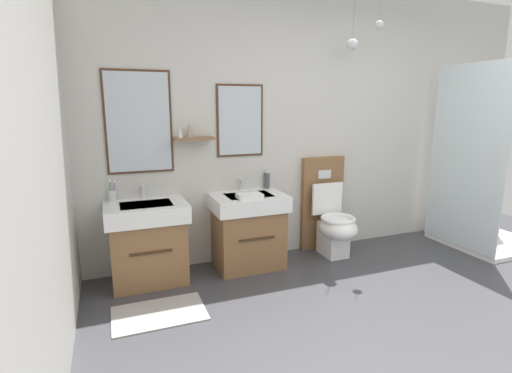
# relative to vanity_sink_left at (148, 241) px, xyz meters

# --- Properties ---
(ground_plane) EXTENTS (6.28, 5.59, 0.10)m
(ground_plane) POSITION_rel_vanity_sink_left_xyz_m (1.85, -1.86, -0.42)
(ground_plane) COLOR #3D3D42
(ground_plane) RESTS_ON ground
(wall_back) EXTENTS (5.08, 0.54, 2.70)m
(wall_back) POSITION_rel_vanity_sink_left_xyz_m (1.83, 0.28, 0.98)
(wall_back) COLOR beige
(wall_back) RESTS_ON ground
(bath_mat) EXTENTS (0.68, 0.44, 0.01)m
(bath_mat) POSITION_rel_vanity_sink_left_xyz_m (0.00, -0.61, -0.37)
(bath_mat) COLOR #9E9993
(bath_mat) RESTS_ON ground
(vanity_sink_left) EXTENTS (0.69, 0.52, 0.71)m
(vanity_sink_left) POSITION_rel_vanity_sink_left_xyz_m (0.00, 0.00, 0.00)
(vanity_sink_left) COLOR brown
(vanity_sink_left) RESTS_ON ground
(tap_on_left_sink) EXTENTS (0.03, 0.13, 0.11)m
(tap_on_left_sink) POSITION_rel_vanity_sink_left_xyz_m (0.00, 0.19, 0.41)
(tap_on_left_sink) COLOR silver
(tap_on_left_sink) RESTS_ON vanity_sink_left
(vanity_sink_right) EXTENTS (0.69, 0.52, 0.71)m
(vanity_sink_right) POSITION_rel_vanity_sink_left_xyz_m (0.93, 0.00, 0.00)
(vanity_sink_right) COLOR brown
(vanity_sink_right) RESTS_ON ground
(tap_on_right_sink) EXTENTS (0.03, 0.13, 0.11)m
(tap_on_right_sink) POSITION_rel_vanity_sink_left_xyz_m (0.93, 0.19, 0.41)
(tap_on_right_sink) COLOR silver
(tap_on_right_sink) RESTS_ON vanity_sink_right
(toilet) EXTENTS (0.48, 0.62, 1.00)m
(toilet) POSITION_rel_vanity_sink_left_xyz_m (1.85, 0.02, 0.00)
(toilet) COLOR brown
(toilet) RESTS_ON ground
(toothbrush_cup) EXTENTS (0.07, 0.07, 0.20)m
(toothbrush_cup) POSITION_rel_vanity_sink_left_xyz_m (-0.26, 0.18, 0.39)
(toothbrush_cup) COLOR silver
(toothbrush_cup) RESTS_ON vanity_sink_left
(soap_dispenser) EXTENTS (0.06, 0.06, 0.19)m
(soap_dispenser) POSITION_rel_vanity_sink_left_xyz_m (1.20, 0.19, 0.42)
(soap_dispenser) COLOR #4C4C51
(soap_dispenser) RESTS_ON vanity_sink_right
(folded_hand_towel) EXTENTS (0.22, 0.16, 0.04)m
(folded_hand_towel) POSITION_rel_vanity_sink_left_xyz_m (0.89, -0.16, 0.36)
(folded_hand_towel) COLOR white
(folded_hand_towel) RESTS_ON vanity_sink_right
(shower_tray) EXTENTS (0.96, 0.90, 1.95)m
(shower_tray) POSITION_rel_vanity_sink_left_xyz_m (3.48, -0.40, 0.03)
(shower_tray) COLOR white
(shower_tray) RESTS_ON ground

